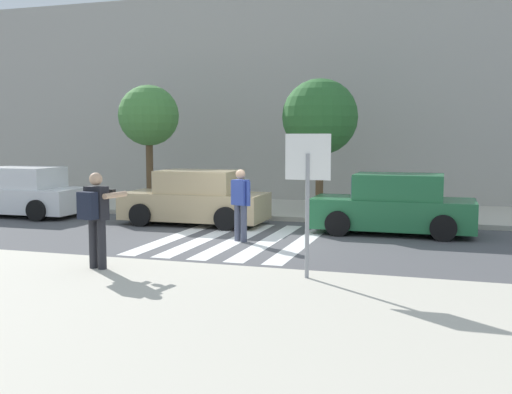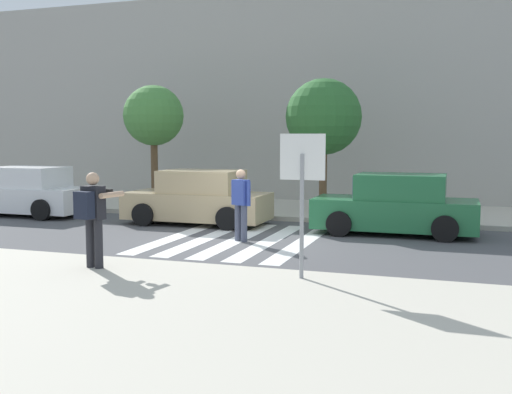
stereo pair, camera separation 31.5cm
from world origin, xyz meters
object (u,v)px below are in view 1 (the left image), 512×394
Objects in this scene: parked_car_tan at (196,199)px; street_tree_center at (320,117)px; stop_sign at (308,174)px; parked_car_green at (394,206)px; pedestrian_crossing at (241,201)px; parked_car_white at (21,193)px; photographer_with_backpack at (96,212)px; street_tree_west at (149,116)px.

parked_car_tan is 4.63m from street_tree_center.
parked_car_green is (0.95, 6.05, -1.16)m from stop_sign.
pedestrian_crossing is 0.42× the size of parked_car_white.
photographer_with_backpack is 1.00× the size of pedestrian_crossing.
parked_car_white is at bearing 136.38° from photographer_with_backpack.
stop_sign is 8.80m from street_tree_center.
street_tree_center is (-2.47, 2.53, 2.36)m from parked_car_green.
stop_sign is 12.23m from parked_car_white.
parked_car_white and parked_car_green have the same top height.
photographer_with_backpack is (-3.74, -0.46, -0.72)m from stop_sign.
stop_sign reaches higher than photographer_with_backpack.
pedestrian_crossing is 5.36m from street_tree_center.
street_tree_center reaches higher than pedestrian_crossing.
stop_sign is 11.52m from street_tree_west.
street_tree_center is (-1.52, 8.58, 1.20)m from stop_sign.
street_tree_center is (0.93, 4.84, 2.12)m from pedestrian_crossing.
parked_car_green is at bearing 81.05° from stop_sign.
street_tree_center reaches higher than photographer_with_backpack.
parked_car_white is (-6.83, 6.50, -0.44)m from photographer_with_backpack.
parked_car_tan is 1.00× the size of parked_car_green.
photographer_with_backpack is at bearing -68.10° from street_tree_west.
stop_sign is at bearing -56.77° from pedestrian_crossing.
parked_car_green is at bearing 54.21° from photographer_with_backpack.
street_tree_center reaches higher than parked_car_tan.
street_tree_center is at bearing 134.29° from parked_car_green.
stop_sign is 0.59× the size of parked_car_tan.
stop_sign is at bearing -79.96° from street_tree_center.
photographer_with_backpack reaches higher than parked_car_green.
street_tree_west is (-3.68, 9.17, 2.02)m from photographer_with_backpack.
stop_sign is at bearing 6.96° from photographer_with_backpack.
pedestrian_crossing is 4.12m from parked_car_green.
street_tree_center is (9.04, 2.53, 2.36)m from parked_car_white.
pedestrian_crossing is 8.44m from parked_car_white.
photographer_with_backpack is 0.42× the size of parked_car_green.
photographer_with_backpack is 9.44m from parked_car_white.
parked_car_white is 9.68m from street_tree_center.
parked_car_tan is at bearing 180.00° from parked_car_green.
photographer_with_backpack is 0.42× the size of street_tree_west.
parked_car_green is 4.26m from street_tree_center.
parked_car_tan is 4.60m from street_tree_west.
parked_car_green is at bearing -0.00° from parked_car_tan.
parked_car_white is 5.97m from parked_car_tan.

